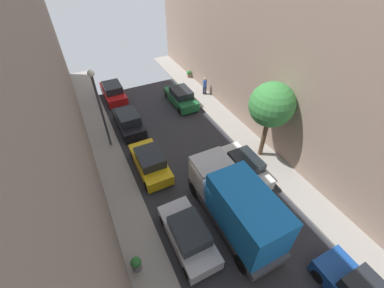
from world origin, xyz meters
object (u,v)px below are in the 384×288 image
object	(u,v)px
parked_car_right_1	(244,166)
potted_plant_0	(189,73)
delivery_truck	(236,205)
potted_plant_1	(136,264)
parked_car_left_2	(188,235)
pedestrian	(205,85)
parked_car_right_2	(181,97)
parked_car_left_4	(129,121)
lamp_post	(98,100)
parked_car_left_5	(113,92)
street_tree_1	(272,105)
parked_car_left_3	(150,162)

from	to	relation	value
parked_car_right_1	potted_plant_0	bearing A→B (deg)	78.19
delivery_truck	potted_plant_1	world-z (taller)	delivery_truck
potted_plant_1	parked_car_left_2	bearing A→B (deg)	3.71
pedestrian	parked_car_right_1	bearing A→B (deg)	-104.88
parked_car_right_2	potted_plant_0	bearing A→B (deg)	55.95
parked_car_left_2	delivery_truck	bearing A→B (deg)	-3.07
parked_car_left_2	parked_car_left_4	distance (m)	11.08
potted_plant_0	parked_car_left_2	bearing A→B (deg)	-116.18
potted_plant_1	lamp_post	xyz separation A→B (m)	(0.92, 9.75, 3.41)
delivery_truck	potted_plant_1	bearing A→B (deg)	-179.61
parked_car_left_4	pedestrian	bearing A→B (deg)	13.90
parked_car_left_5	lamp_post	size ratio (longest dim) A/B	0.70
delivery_truck	parked_car_right_1	bearing A→B (deg)	46.67
parked_car_left_4	lamp_post	world-z (taller)	lamp_post
parked_car_right_2	street_tree_1	size ratio (longest dim) A/B	0.75
parked_car_left_5	potted_plant_1	bearing A→B (deg)	-99.61
parked_car_left_3	parked_car_left_5	bearing A→B (deg)	90.00
parked_car_left_5	street_tree_1	size ratio (longest dim) A/B	0.75
parked_car_left_5	lamp_post	world-z (taller)	lamp_post
parked_car_left_4	potted_plant_1	world-z (taller)	parked_car_left_4
parked_car_left_2	parked_car_left_5	xyz separation A→B (m)	(0.00, 16.45, 0.00)
parked_car_left_5	parked_car_right_1	distance (m)	14.76
parked_car_right_1	lamp_post	world-z (taller)	lamp_post
parked_car_left_2	parked_car_right_2	bearing A→B (deg)	66.88
parked_car_left_2	street_tree_1	bearing A→B (deg)	25.79
parked_car_left_4	lamp_post	xyz separation A→B (m)	(-1.90, -1.51, 3.31)
lamp_post	parked_car_left_3	bearing A→B (deg)	-62.94
parked_car_left_5	pedestrian	world-z (taller)	pedestrian
parked_car_right_1	parked_car_left_2	bearing A→B (deg)	-153.29
pedestrian	street_tree_1	bearing A→B (deg)	-93.49
potted_plant_0	parked_car_left_3	bearing A→B (deg)	-126.77
parked_car_right_2	street_tree_1	bearing A→B (deg)	-76.35
parked_car_left_4	potted_plant_1	xyz separation A→B (m)	(-2.82, -11.27, -0.09)
delivery_truck	potted_plant_1	distance (m)	5.64
potted_plant_0	potted_plant_1	xyz separation A→B (m)	(-11.22, -17.28, 0.06)
parked_car_left_4	potted_plant_0	bearing A→B (deg)	35.60
potted_plant_0	potted_plant_1	world-z (taller)	potted_plant_1
parked_car_right_2	delivery_truck	size ratio (longest dim) A/B	0.64
parked_car_left_2	delivery_truck	distance (m)	2.91
delivery_truck	pedestrian	xyz separation A→B (m)	(5.46, 13.25, -0.71)
parked_car_right_1	potted_plant_0	distance (m)	14.70
delivery_truck	potted_plant_1	xyz separation A→B (m)	(-5.52, -0.04, -1.16)
street_tree_1	potted_plant_0	distance (m)	13.96
parked_car_left_2	parked_car_left_5	size ratio (longest dim) A/B	1.00
parked_car_left_5	potted_plant_1	distance (m)	16.87
parked_car_left_5	lamp_post	xyz separation A→B (m)	(-1.90, -6.88, 3.31)
parked_car_right_2	parked_car_left_2	bearing A→B (deg)	-113.12
parked_car_right_2	potted_plant_0	size ratio (longest dim) A/B	5.56
parked_car_left_2	delivery_truck	world-z (taller)	delivery_truck
parked_car_left_3	delivery_truck	bearing A→B (deg)	-65.76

